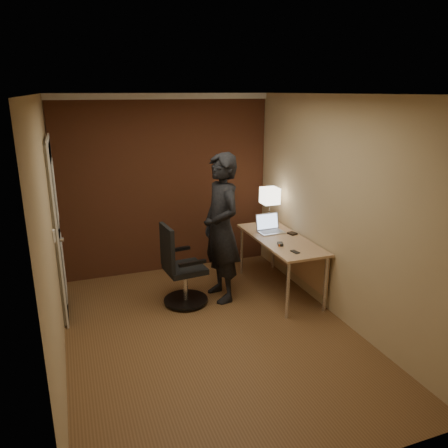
{
  "coord_description": "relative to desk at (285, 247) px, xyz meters",
  "views": [
    {
      "loc": [
        -1.32,
        -3.99,
        2.53
      ],
      "look_at": [
        0.35,
        0.55,
        1.05
      ],
      "focal_mm": 35.0,
      "sensor_mm": 36.0,
      "label": 1
    }
  ],
  "objects": [
    {
      "name": "wallet",
      "position": [
        0.14,
        0.09,
        0.14
      ],
      "size": [
        0.12,
        0.13,
        0.02
      ],
      "primitive_type": "cube",
      "rotation": [
        0.0,
        0.0,
        0.27
      ],
      "color": "black",
      "rests_on": "desk"
    },
    {
      "name": "mouse",
      "position": [
        -0.21,
        -0.24,
        0.14
      ],
      "size": [
        0.09,
        0.11,
        0.03
      ],
      "primitive_type": "cube",
      "rotation": [
        0.0,
        0.0,
        -0.31
      ],
      "color": "black",
      "rests_on": "desk"
    },
    {
      "name": "office_chair",
      "position": [
        -1.39,
        0.07,
        -0.16
      ],
      "size": [
        0.55,
        0.59,
        1.0
      ],
      "color": "black",
      "rests_on": "ground"
    },
    {
      "name": "phone",
      "position": [
        -0.15,
        -0.52,
        0.13
      ],
      "size": [
        0.08,
        0.12,
        0.01
      ],
      "primitive_type": "cube",
      "rotation": [
        0.0,
        0.0,
        0.16
      ],
      "color": "black",
      "rests_on": "desk"
    },
    {
      "name": "room",
      "position": [
        -1.53,
        0.83,
        0.77
      ],
      "size": [
        4.0,
        4.0,
        4.0
      ],
      "color": "brown",
      "rests_on": "ground"
    },
    {
      "name": "desk",
      "position": [
        0.0,
        0.0,
        0.0
      ],
      "size": [
        0.6,
        1.5,
        0.73
      ],
      "color": "tan",
      "rests_on": "ground"
    },
    {
      "name": "person",
      "position": [
        -0.85,
        0.08,
        0.32
      ],
      "size": [
        0.51,
        0.71,
        1.84
      ],
      "primitive_type": "imported",
      "rotation": [
        0.0,
        0.0,
        -1.47
      ],
      "color": "black",
      "rests_on": "ground"
    },
    {
      "name": "laptop",
      "position": [
        -0.09,
        0.3,
        0.19
      ],
      "size": [
        0.34,
        0.27,
        0.23
      ],
      "color": "silver",
      "rests_on": "desk"
    },
    {
      "name": "desk_lamp",
      "position": [
        0.03,
        0.55,
        0.55
      ],
      "size": [
        0.22,
        0.22,
        0.54
      ],
      "color": "silver",
      "rests_on": "desk"
    }
  ]
}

